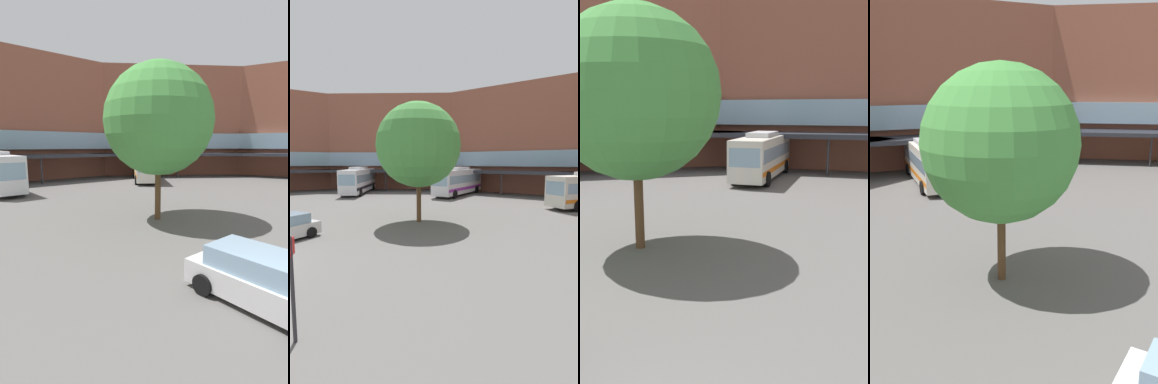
# 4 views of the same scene
# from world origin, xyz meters

# --- Properties ---
(station_building) EXTENTS (87.20, 50.18, 16.14)m
(station_building) POSITION_xyz_m (0.00, 23.43, 7.67)
(station_building) COLOR #93543F
(station_building) RESTS_ON ground
(bus_3) EXTENTS (5.55, 11.03, 3.68)m
(bus_3) POSITION_xyz_m (3.49, 29.94, 1.86)
(bus_3) COLOR silver
(bus_3) RESTS_ON ground
(plaza_tree) EXTENTS (6.48, 6.48, 9.21)m
(plaza_tree) POSITION_xyz_m (-2.60, 12.02, 5.96)
(plaza_tree) COLOR brown
(plaza_tree) RESTS_ON ground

